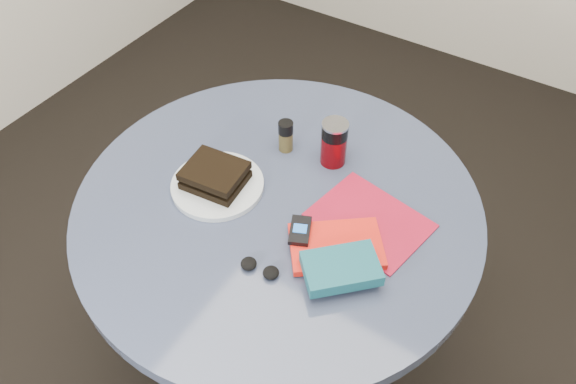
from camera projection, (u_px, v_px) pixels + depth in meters
The scene contains 11 objects.
ground at pixel (281, 347), 1.92m from camera, with size 4.00×4.00×0.00m, color black.
table at pixel (278, 242), 1.49m from camera, with size 1.00×1.00×0.75m.
plate at pixel (218, 185), 1.40m from camera, with size 0.23×0.23×0.01m, color silver.
sandwich at pixel (215, 175), 1.38m from camera, with size 0.15×0.13×0.05m.
soda_can at pixel (334, 143), 1.42m from camera, with size 0.07×0.07×0.13m.
pepper_grinder at pixel (286, 136), 1.47m from camera, with size 0.04×0.04×0.09m.
magazine at pixel (370, 220), 1.33m from camera, with size 0.26×0.20×0.00m, color maroon.
red_book at pixel (336, 246), 1.26m from camera, with size 0.21×0.14×0.02m, color red.
novel at pixel (341, 268), 1.19m from camera, with size 0.16×0.10×0.03m, color #134D5A.
mp3_player at pixel (300, 230), 1.27m from camera, with size 0.07×0.09×0.01m.
headphones at pixel (260, 268), 1.23m from camera, with size 0.09×0.05×0.02m.
Camera 1 is at (0.51, -0.76, 1.77)m, focal length 35.00 mm.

